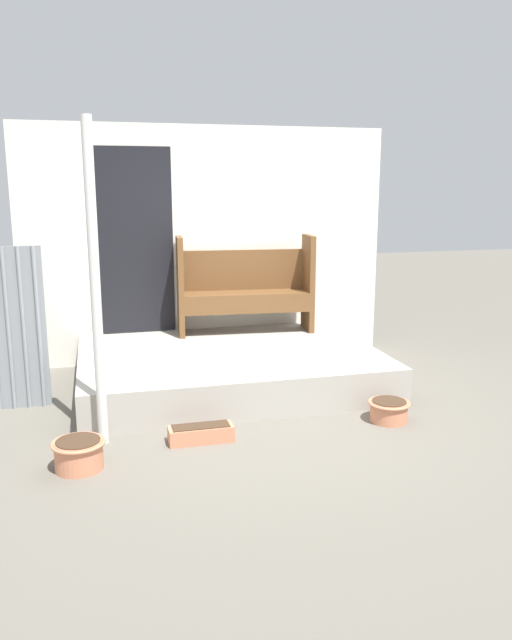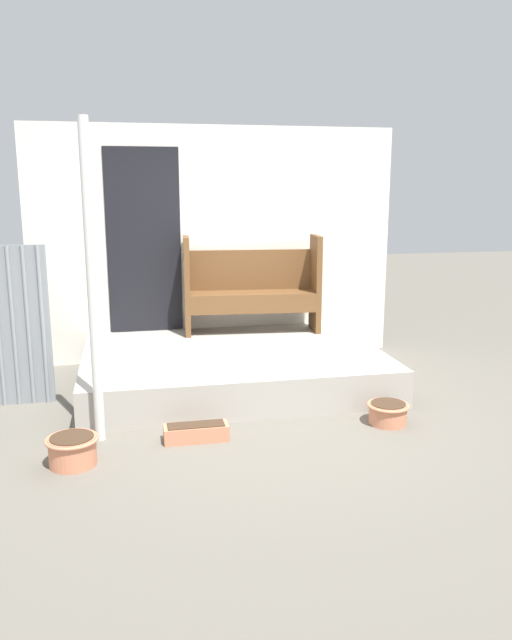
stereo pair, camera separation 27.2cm
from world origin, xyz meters
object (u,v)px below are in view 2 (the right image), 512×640
Objects in this scene: bench at (252,284)px; planter_box_rect at (196,432)px; flower_pot_middle at (388,412)px; support_post at (92,286)px; flower_pot_left at (72,449)px.

bench reaches higher than planter_box_rect.
flower_pot_middle is at bearing 0.90° from planter_box_rect.
support_post is 1.62× the size of bench.
support_post reaches higher than bench.
flower_pot_left is 0.95m from planter_box_rect.
flower_pot_left is 1.06× the size of flower_pot_middle.
flower_pot_left reaches higher than flower_pot_middle.
support_post is at bearing 166.71° from planter_box_rect.
support_post is 6.46× the size of flower_pot_left.
planter_box_rect is (-0.87, -2.11, -0.82)m from bench.
planter_box_rect is at bearing 15.68° from flower_pot_left.
support_post is at bearing 67.79° from flower_pot_left.
planter_box_rect is (0.91, 0.26, -0.05)m from flower_pot_left.
flower_pot_left is 0.75× the size of planter_box_rect.
support_post reaches higher than flower_pot_left.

